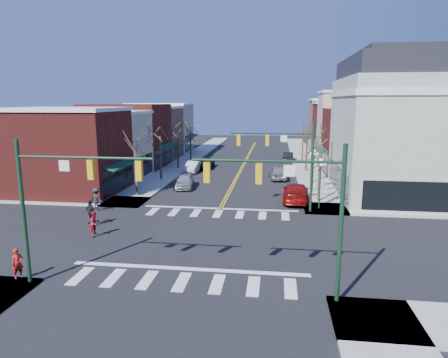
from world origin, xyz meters
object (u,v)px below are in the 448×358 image
(car_left_far, at_px, (204,163))
(car_right_near, at_px, (296,192))
(victorian_corner, at_px, (407,126))
(lamppost_corner, at_px, (320,175))
(car_right_mid, at_px, (278,172))
(pedestrian_dark_b, at_px, (97,198))
(lamppost_midblock, at_px, (313,163))
(car_left_near, at_px, (185,181))
(pedestrian_red_a, at_px, (18,263))
(pedestrian_red_b, at_px, (95,223))
(pedestrian_dark_a, at_px, (90,212))
(car_left_mid, at_px, (193,167))
(car_right_far, at_px, (288,156))

(car_left_far, distance_m, car_right_near, 20.15)
(victorian_corner, bearing_deg, car_left_far, 148.51)
(lamppost_corner, relative_size, car_right_mid, 0.94)
(car_right_near, relative_size, pedestrian_dark_b, 3.14)
(lamppost_midblock, height_order, car_right_mid, lamppost_midblock)
(lamppost_corner, distance_m, car_left_near, 14.86)
(pedestrian_red_a, xyz_separation_m, pedestrian_red_b, (0.92, 6.75, 0.04))
(lamppost_midblock, xyz_separation_m, pedestrian_red_b, (-15.50, -15.33, -2.01))
(car_left_far, relative_size, pedestrian_dark_a, 2.75)
(victorian_corner, relative_size, pedestrian_red_a, 9.34)
(car_left_mid, bearing_deg, car_right_near, -44.73)
(car_right_far, bearing_deg, pedestrian_red_b, 72.87)
(victorian_corner, relative_size, pedestrian_dark_a, 7.91)
(victorian_corner, xyz_separation_m, lamppost_midblock, (-8.30, 0.50, -3.70))
(car_left_far, bearing_deg, pedestrian_red_b, -94.33)
(car_right_mid, bearing_deg, car_left_far, -38.48)
(lamppost_midblock, xyz_separation_m, car_right_mid, (-3.40, 6.42, -2.18))
(car_left_near, xyz_separation_m, pedestrian_dark_b, (-5.20, -9.56, 0.32))
(car_right_mid, xyz_separation_m, pedestrian_dark_b, (-14.80, -15.63, 0.27))
(pedestrian_red_b, bearing_deg, car_left_near, 13.49)
(lamppost_midblock, xyz_separation_m, car_right_near, (-1.80, -3.89, -2.13))
(lamppost_corner, bearing_deg, pedestrian_dark_b, -171.54)
(car_left_mid, distance_m, car_right_near, 18.32)
(car_right_far, height_order, pedestrian_red_b, pedestrian_red_b)
(lamppost_midblock, bearing_deg, lamppost_corner, -90.00)
(victorian_corner, xyz_separation_m, car_left_mid, (-22.40, 10.18, -5.96))
(pedestrian_red_b, bearing_deg, car_right_mid, -6.54)
(lamppost_corner, relative_size, car_left_far, 0.88)
(car_left_mid, distance_m, pedestrian_red_b, 25.05)
(car_left_far, bearing_deg, car_left_near, -88.62)
(lamppost_corner, bearing_deg, victorian_corner, 35.86)
(pedestrian_dark_a, bearing_deg, car_left_mid, 114.48)
(pedestrian_dark_a, bearing_deg, car_left_far, 113.39)
(car_right_far, bearing_deg, pedestrian_red_a, 74.80)
(car_right_far, bearing_deg, victorian_corner, 118.96)
(car_left_mid, distance_m, car_left_far, 3.13)
(car_right_mid, height_order, pedestrian_dark_b, pedestrian_dark_b)
(victorian_corner, distance_m, pedestrian_dark_b, 28.45)
(car_right_far, bearing_deg, car_left_mid, 45.81)
(victorian_corner, relative_size, car_right_near, 2.50)
(pedestrian_red_a, height_order, pedestrian_dark_b, pedestrian_dark_b)
(pedestrian_red_a, bearing_deg, pedestrian_dark_a, 39.30)
(lamppost_corner, xyz_separation_m, car_left_near, (-13.00, 6.85, -2.23))
(car_right_mid, distance_m, pedestrian_dark_b, 21.53)
(lamppost_midblock, relative_size, pedestrian_dark_b, 2.39)
(car_right_far, xyz_separation_m, pedestrian_dark_a, (-15.07, -33.93, 0.35))
(car_right_mid, bearing_deg, pedestrian_red_b, 54.94)
(victorian_corner, relative_size, car_left_far, 2.88)
(car_left_near, distance_m, pedestrian_dark_a, 14.00)
(pedestrian_red_a, xyz_separation_m, pedestrian_dark_a, (-0.45, 8.98, 0.14))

